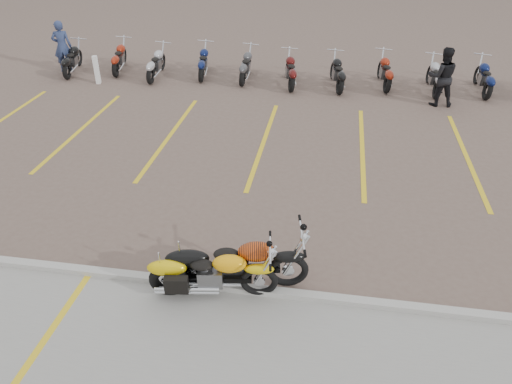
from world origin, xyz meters
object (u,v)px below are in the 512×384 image
yellow_cruiser (210,275)px  flame_cruiser (234,265)px  bollard (97,70)px  person_a (62,46)px  person_b (442,77)px

yellow_cruiser → flame_cruiser: (0.37, 0.26, 0.05)m
bollard → flame_cruiser: bearing=-54.4°
flame_cruiser → bollard: (-6.99, 9.74, -0.00)m
yellow_cruiser → person_a: person_a is taller
yellow_cruiser → person_a: size_ratio=1.15×
yellow_cruiser → person_a: (-8.43, 11.14, 0.50)m
person_b → bollard: bearing=-3.3°
person_b → bollard: 11.76m
yellow_cruiser → person_b: bearing=54.2°
flame_cruiser → person_b: (4.77, 9.58, 0.43)m
yellow_cruiser → flame_cruiser: 0.45m
flame_cruiser → person_b: 10.71m
yellow_cruiser → person_a: bearing=118.9°
person_a → bollard: 2.19m
person_a → yellow_cruiser: bearing=108.8°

